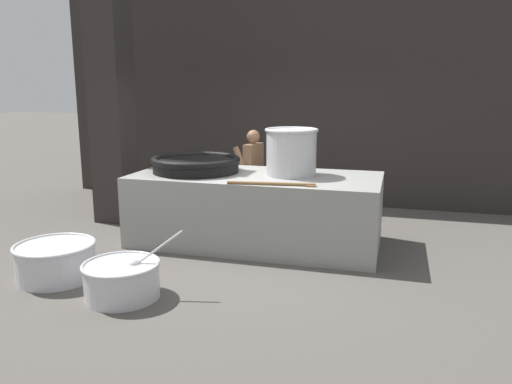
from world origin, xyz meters
The scene contains 10 objects.
ground_plane centered at (0.00, 0.00, 0.00)m, with size 60.00×60.00×0.00m, color #56514C.
back_wall centered at (0.00, 2.75, 2.21)m, with size 9.28×0.24×4.42m, color #2D2826.
support_pillar centered at (-2.53, 0.57, 2.21)m, with size 0.55×0.55×4.42m, color #2D2826.
hearth_platform centered at (0.00, 0.00, 0.48)m, with size 3.37×1.53×0.97m.
giant_wok_near centered at (-0.88, -0.01, 1.09)m, with size 1.26×1.26×0.22m.
stock_pot centered at (0.47, 0.10, 1.30)m, with size 0.72×0.72×0.64m.
stirring_paddle centered at (0.44, -0.66, 0.99)m, with size 1.09×0.21×0.04m.
cook centered at (-0.34, 1.02, 0.81)m, with size 0.40×0.58×1.49m.
prep_bowl_vegetables centered at (-0.82, -2.18, 0.21)m, with size 0.99×0.81×0.70m.
prep_bowl_meat centered at (-1.82, -1.92, 0.23)m, with size 0.91×0.91×0.42m.
Camera 1 is at (1.85, -6.47, 2.15)m, focal length 35.00 mm.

